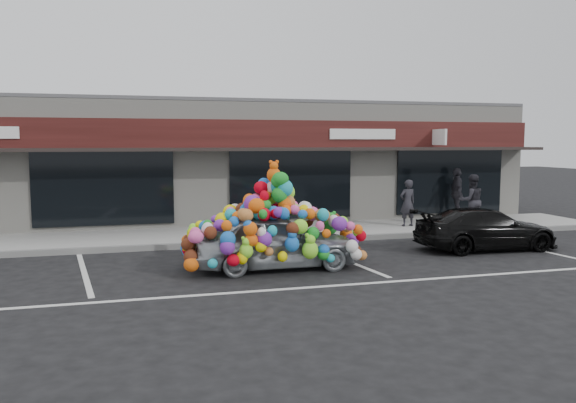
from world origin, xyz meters
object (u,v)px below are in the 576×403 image
object	(u,v)px
black_sedan	(486,229)
pedestrian_c	(457,193)
pedestrian_b	(471,201)
pedestrian_a	(408,203)
toy_car	(274,234)

from	to	relation	value
black_sedan	pedestrian_c	world-z (taller)	pedestrian_c
pedestrian_c	pedestrian_b	bearing A→B (deg)	7.28
pedestrian_a	pedestrian_b	world-z (taller)	pedestrian_b
black_sedan	pedestrian_a	distance (m)	3.57
toy_car	pedestrian_a	bearing A→B (deg)	-52.17
toy_car	black_sedan	bearing A→B (deg)	-82.86
pedestrian_b	pedestrian_c	xyz separation A→B (m)	(0.62, 1.88, 0.06)
toy_car	pedestrian_b	size ratio (longest dim) A/B	2.37
black_sedan	pedestrian_c	bearing A→B (deg)	-21.36
pedestrian_a	pedestrian_b	distance (m)	2.04
pedestrian_a	pedestrian_b	size ratio (longest dim) A/B	0.90
toy_car	pedestrian_a	size ratio (longest dim) A/B	2.65
toy_car	pedestrian_b	xyz separation A→B (m)	(7.44, 3.58, 0.20)
pedestrian_b	pedestrian_c	world-z (taller)	pedestrian_c
toy_car	black_sedan	xyz separation A→B (m)	(6.02, 0.73, -0.24)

